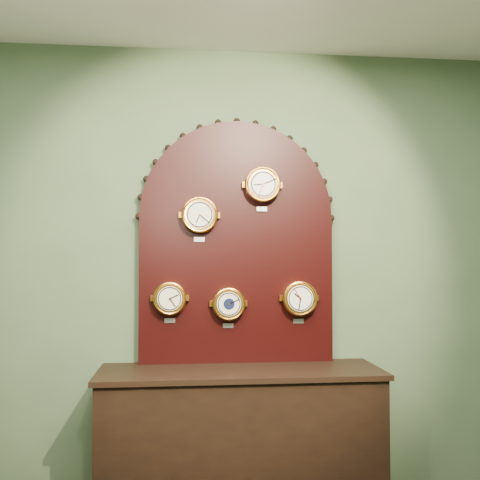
{
  "coord_description": "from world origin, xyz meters",
  "views": [
    {
      "loc": [
        -0.33,
        -1.01,
        1.47
      ],
      "look_at": [
        0.0,
        2.25,
        1.58
      ],
      "focal_mm": 41.73,
      "sensor_mm": 36.0,
      "label": 1
    }
  ],
  "objects": [
    {
      "name": "wall_back",
      "position": [
        0.0,
        2.5,
        1.4
      ],
      "size": [
        4.0,
        0.0,
        4.0
      ],
      "primitive_type": "plane",
      "rotation": [
        1.57,
        0.0,
        0.0
      ],
      "color": "#4B6545",
      "rests_on": "ground"
    },
    {
      "name": "arabic_clock",
      "position": [
        0.15,
        2.38,
        1.93
      ],
      "size": [
        0.22,
        0.08,
        0.27
      ],
      "color": "orange",
      "rests_on": "display_board"
    },
    {
      "name": "display_board",
      "position": [
        0.0,
        2.45,
        1.63
      ],
      "size": [
        1.26,
        0.06,
        1.53
      ],
      "color": "black",
      "rests_on": "shop_counter"
    },
    {
      "name": "barometer",
      "position": [
        -0.06,
        2.38,
        1.2
      ],
      "size": [
        0.2,
        0.08,
        0.25
      ],
      "color": "orange",
      "rests_on": "display_board"
    },
    {
      "name": "roman_clock",
      "position": [
        -0.23,
        2.38,
        1.74
      ],
      "size": [
        0.22,
        0.08,
        0.27
      ],
      "color": "orange",
      "rests_on": "display_board"
    },
    {
      "name": "tide_clock",
      "position": [
        0.38,
        2.38,
        1.23
      ],
      "size": [
        0.22,
        0.08,
        0.27
      ],
      "color": "orange",
      "rests_on": "display_board"
    },
    {
      "name": "shop_counter",
      "position": [
        0.0,
        2.23,
        0.4
      ],
      "size": [
        1.6,
        0.5,
        0.8
      ],
      "primitive_type": "cube",
      "color": "black",
      "rests_on": "ground_plane"
    },
    {
      "name": "hygrometer",
      "position": [
        -0.41,
        2.38,
        1.23
      ],
      "size": [
        0.2,
        0.08,
        0.25
      ],
      "color": "orange",
      "rests_on": "display_board"
    }
  ]
}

